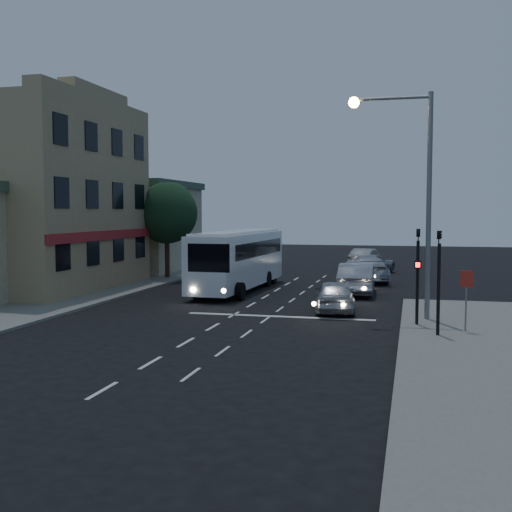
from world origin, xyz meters
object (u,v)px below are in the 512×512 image
(tour_bus, at_px, (238,258))
(streetlight, at_px, (412,179))
(car_sedan_a, at_px, (357,279))
(car_extra, at_px, (365,258))
(traffic_signal_main, at_px, (418,264))
(street_tree, at_px, (167,210))
(traffic_signal_side, at_px, (439,269))
(car_sedan_c, at_px, (371,264))
(car_suv, at_px, (335,296))
(car_sedan_b, at_px, (367,269))
(regulatory_sign, at_px, (466,290))

(tour_bus, relative_size, streetlight, 1.22)
(car_sedan_a, height_order, car_extra, car_sedan_a)
(traffic_signal_main, xyz_separation_m, street_tree, (-15.81, 14.25, 2.08))
(tour_bus, distance_m, street_tree, 8.32)
(street_tree, bearing_deg, traffic_signal_side, -44.50)
(car_sedan_c, bearing_deg, tour_bus, 78.95)
(car_suv, bearing_deg, tour_bus, -53.56)
(tour_bus, xyz_separation_m, traffic_signal_main, (9.63, -9.37, 0.62))
(car_sedan_b, distance_m, car_extra, 10.30)
(tour_bus, distance_m, car_sedan_c, 13.53)
(car_extra, bearing_deg, tour_bus, 80.70)
(traffic_signal_side, xyz_separation_m, regulatory_sign, (1.00, 0.96, -0.82))
(car_sedan_b, height_order, traffic_signal_main, traffic_signal_main)
(car_suv, xyz_separation_m, car_sedan_a, (0.41, 6.28, 0.12))
(car_sedan_c, distance_m, traffic_signal_main, 21.43)
(tour_bus, xyz_separation_m, car_sedan_c, (6.58, 11.77, -1.12))
(car_sedan_c, relative_size, traffic_signal_side, 1.20)
(car_suv, height_order, traffic_signal_side, traffic_signal_side)
(tour_bus, relative_size, car_sedan_a, 2.15)
(car_suv, xyz_separation_m, traffic_signal_main, (3.49, -3.02, 1.70))
(car_suv, distance_m, streetlight, 6.18)
(tour_bus, height_order, car_sedan_a, tour_bus)
(car_sedan_c, xyz_separation_m, streetlight, (2.80, -19.72, 5.05))
(car_sedan_c, xyz_separation_m, traffic_signal_side, (3.75, -23.12, 1.74))
(car_extra, height_order, regulatory_sign, regulatory_sign)
(streetlight, distance_m, street_tree, 20.19)
(car_sedan_b, relative_size, regulatory_sign, 2.49)
(car_sedan_c, distance_m, streetlight, 20.55)
(regulatory_sign, bearing_deg, car_extra, 101.59)
(traffic_signal_main, height_order, streetlight, streetlight)
(car_extra, distance_m, streetlight, 25.24)
(traffic_signal_main, bearing_deg, regulatory_sign, -30.84)
(car_extra, distance_m, traffic_signal_main, 26.24)
(car_sedan_c, bearing_deg, car_sedan_b, 108.96)
(car_sedan_b, xyz_separation_m, street_tree, (-12.83, -1.39, 3.70))
(traffic_signal_side, distance_m, street_tree, 23.24)
(car_sedan_c, height_order, traffic_signal_side, traffic_signal_side)
(car_sedan_c, height_order, street_tree, street_tree)
(car_sedan_c, bearing_deg, street_tree, 46.56)
(regulatory_sign, xyz_separation_m, street_tree, (-17.51, 15.26, 2.90))
(traffic_signal_side, bearing_deg, street_tree, 135.50)
(car_suv, height_order, car_extra, car_extra)
(tour_bus, xyz_separation_m, car_extra, (5.81, 16.54, -1.05))
(car_sedan_a, height_order, streetlight, streetlight)
(tour_bus, relative_size, car_sedan_c, 2.23)
(traffic_signal_side, xyz_separation_m, streetlight, (-0.96, 3.40, 3.31))
(traffic_signal_main, bearing_deg, car_sedan_b, 100.77)
(traffic_signal_main, height_order, street_tree, street_tree)
(traffic_signal_main, xyz_separation_m, regulatory_sign, (1.70, -1.01, -0.82))
(car_extra, distance_m, street_tree, 17.14)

